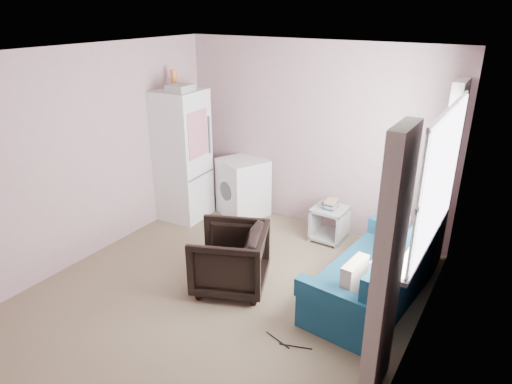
% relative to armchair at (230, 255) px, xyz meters
% --- Properties ---
extents(room, '(3.84, 4.24, 2.54)m').
position_rel_armchair_xyz_m(room, '(0.05, -0.18, 0.86)').
color(room, '#7C6951').
rests_on(room, ground).
extents(armchair, '(0.94, 0.97, 0.78)m').
position_rel_armchair_xyz_m(armchair, '(0.00, 0.00, 0.00)').
color(armchair, black).
rests_on(armchair, ground).
extents(fridge, '(0.68, 0.67, 2.09)m').
position_rel_armchair_xyz_m(fridge, '(-1.61, 1.17, 0.54)').
color(fridge, silver).
rests_on(fridge, ground).
extents(washing_machine, '(0.78, 0.78, 0.84)m').
position_rel_armchair_xyz_m(washing_machine, '(-0.92, 1.67, 0.05)').
color(washing_machine, silver).
rests_on(washing_machine, ground).
extents(side_table, '(0.42, 0.42, 0.57)m').
position_rel_armchair_xyz_m(side_table, '(0.49, 1.58, -0.12)').
color(side_table, gray).
rests_on(side_table, ground).
extents(sofa, '(0.96, 1.81, 0.78)m').
position_rel_armchair_xyz_m(sofa, '(1.44, 0.56, -0.11)').
color(sofa, navy).
rests_on(sofa, ground).
extents(window_dressing, '(0.17, 2.62, 2.18)m').
position_rel_armchair_xyz_m(window_dressing, '(1.81, 0.52, 0.72)').
color(window_dressing, white).
rests_on(window_dressing, ground).
extents(floor_cables, '(0.47, 0.11, 0.01)m').
position_rel_armchair_xyz_m(floor_cables, '(0.97, -0.50, -0.38)').
color(floor_cables, black).
rests_on(floor_cables, ground).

